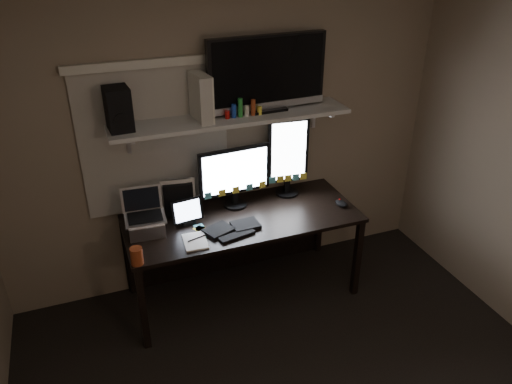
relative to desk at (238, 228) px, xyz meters
name	(u,v)px	position (x,y,z in m)	size (l,w,h in m)	color
back_wall	(226,137)	(0.00, 0.25, 0.70)	(3.60, 3.60, 0.00)	#786B56
window_blinds	(156,141)	(-0.55, 0.24, 0.75)	(1.10, 0.02, 1.10)	#BAB4A6
desk	(238,228)	(0.00, 0.00, 0.00)	(1.80, 0.75, 0.73)	black
wall_shelf	(232,118)	(0.00, 0.08, 0.91)	(1.80, 0.35, 0.03)	#B6B7B1
monitor_landscape	(235,177)	(0.01, 0.06, 0.43)	(0.58, 0.06, 0.51)	black
monitor_portrait	(288,157)	(0.48, 0.11, 0.51)	(0.34, 0.06, 0.68)	black
keyboard	(232,228)	(-0.13, -0.26, 0.19)	(0.42, 0.16, 0.03)	black
mouse	(341,203)	(0.80, -0.24, 0.20)	(0.08, 0.12, 0.04)	black
notepad	(195,241)	(-0.43, -0.33, 0.18)	(0.16, 0.22, 0.01)	white
tablet	(187,211)	(-0.42, -0.07, 0.28)	(0.24, 0.10, 0.21)	black
file_sorter	(178,197)	(-0.44, 0.10, 0.32)	(0.22, 0.10, 0.29)	black
laptop	(145,214)	(-0.73, -0.10, 0.34)	(0.29, 0.23, 0.33)	silver
cup	(137,256)	(-0.85, -0.45, 0.24)	(0.08, 0.08, 0.12)	maroon
sticky_notes	(215,231)	(-0.25, -0.24, 0.18)	(0.31, 0.23, 0.00)	yellow
tv	(267,74)	(0.29, 0.12, 1.20)	(0.93, 0.17, 0.56)	black
game_console	(201,97)	(-0.22, 0.08, 1.09)	(0.09, 0.28, 0.33)	beige
speaker	(118,109)	(-0.80, 0.08, 1.07)	(0.16, 0.20, 0.30)	black
bottles	(244,107)	(0.08, 0.04, 1.00)	(0.22, 0.05, 0.14)	#A50F0C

